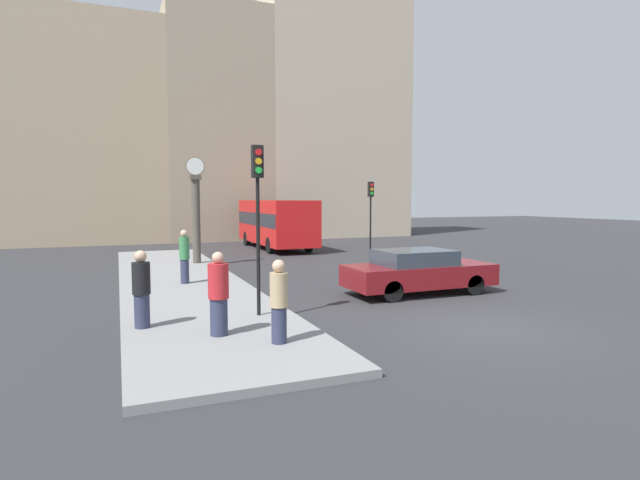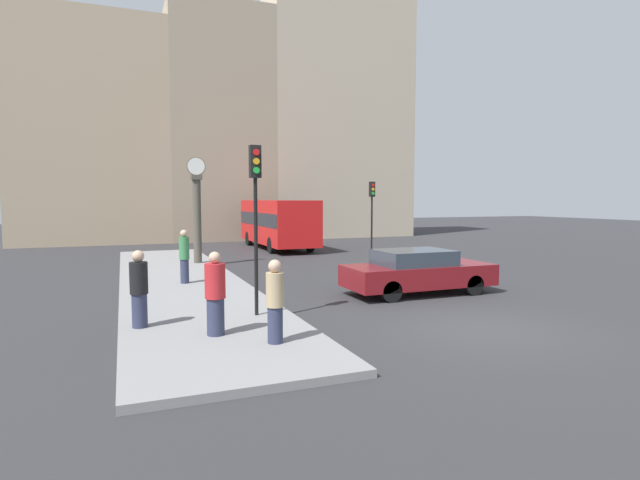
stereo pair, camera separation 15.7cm
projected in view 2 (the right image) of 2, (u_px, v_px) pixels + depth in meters
name	position (u px, v px, depth m)	size (l,w,h in m)	color
ground_plane	(479.00, 328.00, 11.39)	(120.00, 120.00, 0.00)	#2D2D30
sidewalk_corner	(181.00, 282.00, 17.33)	(3.97, 21.33, 0.15)	gray
building_row	(239.00, 125.00, 36.72)	(28.37, 5.00, 18.33)	tan
sedan_car	(417.00, 271.00, 15.44)	(4.65, 1.86, 1.38)	maroon
bus_distant	(277.00, 221.00, 29.78)	(2.53, 8.38, 2.88)	red
traffic_light_near	(255.00, 195.00, 11.78)	(0.26, 0.24, 4.05)	black
traffic_light_far	(372.00, 203.00, 25.16)	(0.26, 0.24, 3.82)	black
street_clock	(197.00, 212.00, 21.77)	(0.80, 0.46, 4.61)	#4C473D
pedestrian_red_top	(215.00, 294.00, 10.18)	(0.42, 0.42, 1.72)	#2D334C
pedestrian_green_hoodie	(184.00, 256.00, 16.52)	(0.33, 0.33, 1.78)	#2D334C
pedestrian_tan_coat	(275.00, 301.00, 9.61)	(0.35, 0.35, 1.63)	#2D334C
pedestrian_black_jacket	(139.00, 289.00, 10.79)	(0.38, 0.38, 1.69)	#2D334C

